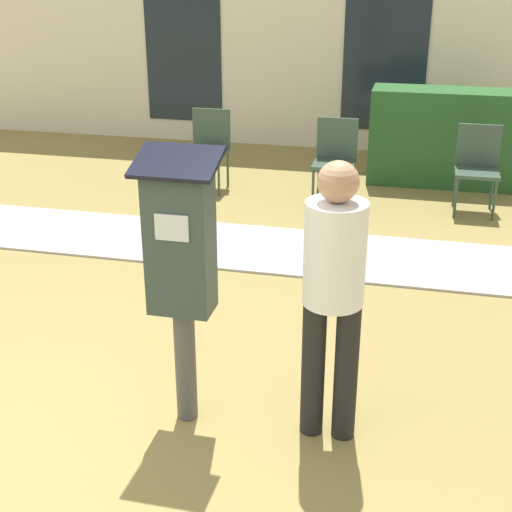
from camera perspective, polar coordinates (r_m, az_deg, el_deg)
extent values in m
cube|color=#A3A099|center=(6.72, -4.70, 1.09)|extent=(12.00, 1.10, 0.02)
cube|color=beige|center=(10.17, 2.19, 17.78)|extent=(10.00, 0.24, 3.20)
cube|color=#19232D|center=(10.44, -5.85, 16.16)|extent=(1.10, 0.02, 2.00)
cube|color=#19232D|center=(9.89, 10.29, 15.57)|extent=(1.10, 0.02, 2.00)
cylinder|color=#4C4C4C|center=(4.11, -5.66, -8.61)|extent=(0.12, 0.12, 0.70)
cube|color=#2D3D38|center=(3.78, -6.09, 1.16)|extent=(0.34, 0.22, 0.80)
cube|color=silver|center=(3.63, -6.76, 2.26)|extent=(0.18, 0.01, 0.14)
cube|color=black|center=(3.64, -6.37, 7.49)|extent=(0.44, 0.31, 0.12)
cylinder|color=black|center=(3.96, 4.59, -8.90)|extent=(0.13, 0.13, 0.82)
cylinder|color=black|center=(3.94, 7.21, -9.18)|extent=(0.13, 0.13, 0.82)
cylinder|color=white|center=(3.63, 6.33, 0.18)|extent=(0.32, 0.32, 0.55)
sphere|color=tan|center=(3.51, 6.60, 5.92)|extent=(0.21, 0.21, 0.21)
cylinder|color=#334738|center=(8.13, -5.59, 6.44)|extent=(0.03, 0.03, 0.42)
cylinder|color=#334738|center=(8.02, -3.00, 6.28)|extent=(0.03, 0.03, 0.42)
cylinder|color=#334738|center=(8.47, -4.77, 7.15)|extent=(0.03, 0.03, 0.42)
cylinder|color=#334738|center=(8.37, -2.28, 7.00)|extent=(0.03, 0.03, 0.42)
cube|color=#334738|center=(8.18, -3.95, 8.27)|extent=(0.44, 0.44, 0.04)
cube|color=#334738|center=(8.32, -3.59, 10.20)|extent=(0.44, 0.04, 0.44)
cylinder|color=#334738|center=(7.63, 4.58, 5.38)|extent=(0.03, 0.03, 0.42)
cylinder|color=#334738|center=(7.58, 7.42, 5.15)|extent=(0.03, 0.03, 0.42)
cylinder|color=#334738|center=(7.99, 5.01, 6.17)|extent=(0.03, 0.03, 0.42)
cylinder|color=#334738|center=(7.95, 7.73, 5.95)|extent=(0.03, 0.03, 0.42)
cube|color=#334738|center=(7.72, 6.26, 7.30)|extent=(0.44, 0.44, 0.04)
cube|color=#334738|center=(7.86, 6.53, 9.35)|extent=(0.44, 0.04, 0.44)
cylinder|color=#334738|center=(7.59, 15.68, 4.49)|extent=(0.03, 0.03, 0.42)
cylinder|color=#334738|center=(7.62, 18.54, 4.21)|extent=(0.03, 0.03, 0.42)
cylinder|color=#334738|center=(7.95, 15.63, 5.32)|extent=(0.03, 0.03, 0.42)
cylinder|color=#334738|center=(7.98, 18.35, 5.05)|extent=(0.03, 0.03, 0.42)
cube|color=#334738|center=(7.72, 17.24, 6.39)|extent=(0.44, 0.44, 0.04)
cube|color=#334738|center=(7.85, 17.38, 8.46)|extent=(0.44, 0.04, 0.44)
cube|color=#285628|center=(8.68, 15.03, 9.15)|extent=(1.76, 0.60, 1.10)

